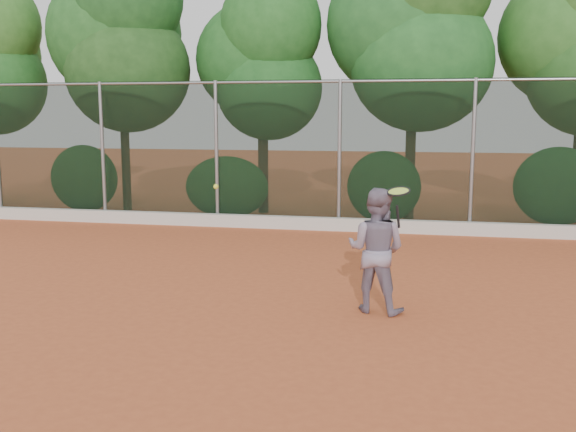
# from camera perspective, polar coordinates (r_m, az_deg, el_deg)

# --- Properties ---
(ground) EXTENTS (80.00, 80.00, 0.00)m
(ground) POSITION_cam_1_polar(r_m,az_deg,el_deg) (8.58, -1.36, -9.31)
(ground) COLOR #BB542C
(ground) RESTS_ON ground
(concrete_curb) EXTENTS (24.00, 0.20, 0.30)m
(concrete_curb) POSITION_cam_1_polar(r_m,az_deg,el_deg) (15.09, 4.44, -0.74)
(concrete_curb) COLOR beige
(concrete_curb) RESTS_ON ground
(tennis_player) EXTENTS (0.98, 0.85, 1.72)m
(tennis_player) POSITION_cam_1_polar(r_m,az_deg,el_deg) (8.87, 7.84, -3.02)
(tennis_player) COLOR gray
(tennis_player) RESTS_ON ground
(chainlink_fence) EXTENTS (24.09, 0.09, 3.50)m
(chainlink_fence) POSITION_cam_1_polar(r_m,az_deg,el_deg) (15.07, 4.60, 5.79)
(chainlink_fence) COLOR black
(chainlink_fence) RESTS_ON ground
(foliage_backdrop) EXTENTS (23.70, 3.63, 7.55)m
(foliage_backdrop) POSITION_cam_1_polar(r_m,az_deg,el_deg) (17.17, 3.67, 14.69)
(foliage_backdrop) COLOR #3E2418
(foliage_backdrop) RESTS_ON ground
(tennis_racket) EXTENTS (0.42, 0.41, 0.57)m
(tennis_racket) POSITION_cam_1_polar(r_m,az_deg,el_deg) (8.65, 9.79, 1.91)
(tennis_racket) COLOR black
(tennis_racket) RESTS_ON ground
(tennis_ball_in_flight) EXTENTS (0.07, 0.07, 0.07)m
(tennis_ball_in_flight) POSITION_cam_1_polar(r_m,az_deg,el_deg) (8.57, -6.43, 2.61)
(tennis_ball_in_flight) COLOR yellow
(tennis_ball_in_flight) RESTS_ON ground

